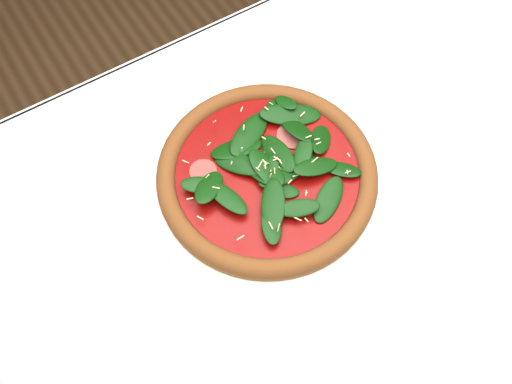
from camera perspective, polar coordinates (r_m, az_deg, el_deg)
ground at (r=1.56m, az=3.25°, el=-14.03°), size 6.00×6.00×0.00m
dining_table at (r=0.95m, az=5.21°, el=-4.21°), size 1.21×0.81×0.75m
plate at (r=0.87m, az=1.10°, el=1.23°), size 0.38×0.38×0.02m
pizza at (r=0.85m, az=1.12°, el=1.97°), size 0.35×0.35×0.04m
saucer_far at (r=1.14m, az=21.14°, el=15.45°), size 0.13×0.13×0.01m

